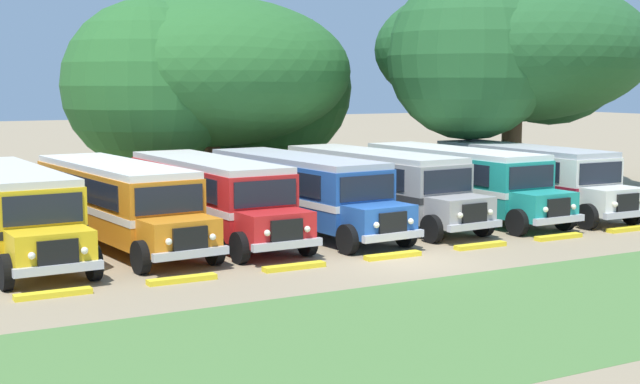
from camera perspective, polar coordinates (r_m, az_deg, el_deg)
ground_plane at (r=28.05m, az=5.40°, el=-4.44°), size 220.00×220.00×0.00m
foreground_grass_strip at (r=23.12m, az=14.62°, el=-7.13°), size 80.00×8.17×0.01m
parked_bus_slot_0 at (r=30.22m, az=-19.25°, el=-0.94°), size 3.01×10.88×2.82m
parked_bus_slot_1 at (r=31.26m, az=-12.87°, el=-0.46°), size 3.45×10.96×2.82m
parked_bus_slot_2 at (r=32.30m, az=-7.02°, el=-0.10°), size 2.95×10.87×2.82m
parked_bus_slot_3 at (r=33.45m, az=-1.33°, el=0.20°), size 3.34×10.94×2.82m
parked_bus_slot_4 at (r=35.60m, az=3.63°, el=0.60°), size 3.30×10.93×2.82m
parked_bus_slot_5 at (r=37.42m, az=8.77°, el=0.85°), size 2.97×10.88×2.82m
parked_bus_slot_6 at (r=39.47m, az=13.04°, el=1.07°), size 2.81×10.86×2.82m
curb_wheelstop_0 at (r=24.41m, az=-16.72°, el=-6.27°), size 2.00×0.36×0.15m
curb_wheelstop_1 at (r=25.37m, az=-8.84°, el=-5.55°), size 2.00×0.36×0.15m
curb_wheelstop_2 at (r=26.77m, az=-1.66°, el=-4.81°), size 2.00×0.36×0.15m
curb_wheelstop_3 at (r=28.54m, az=4.69°, el=-4.08°), size 2.00×0.36×0.15m
curb_wheelstop_4 at (r=30.62m, az=10.24°, el=-3.40°), size 2.00×0.36×0.15m
curb_wheelstop_5 at (r=32.96m, az=15.03°, el=-2.79°), size 2.00×0.36×0.15m
curb_wheelstop_6 at (r=35.49m, az=19.16°, el=-2.25°), size 2.00×0.36×0.15m
broad_shade_tree at (r=43.94m, az=-7.04°, el=7.11°), size 15.60×13.02×9.65m
secondary_tree at (r=46.66m, az=12.17°, el=8.99°), size 16.03×12.92×11.86m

